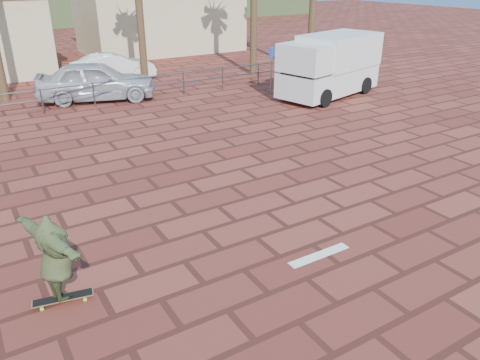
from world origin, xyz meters
name	(u,v)px	position (x,y,z in m)	size (l,w,h in m)	color
ground	(256,238)	(0.00, 0.00, 0.00)	(120.00, 120.00, 0.00)	brown
paint_stripe	(319,255)	(0.70, -1.20, 0.00)	(1.40, 0.22, 0.01)	white
guardrail	(93,90)	(0.00, 12.00, 0.68)	(24.06, 0.06, 1.00)	#47494F
building_east	(160,12)	(8.00, 24.00, 2.54)	(10.60, 6.60, 5.00)	beige
longboard	(63,298)	(-3.94, -0.02, 0.08)	(1.02, 0.40, 0.10)	olive
skateboarder	(55,258)	(-3.94, -0.02, 0.89)	(1.95, 0.53, 1.59)	#394223
campervan	(330,65)	(9.39, 8.44, 1.36)	(5.36, 3.25, 2.59)	silver
car_silver	(96,81)	(0.41, 13.00, 0.83)	(1.95, 4.85, 1.65)	#B4B6BC
car_white	(113,67)	(2.26, 16.50, 0.67)	(1.41, 4.04, 1.33)	white
street_sign	(272,62)	(7.35, 10.00, 1.44)	(0.40, 0.19, 2.06)	gray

